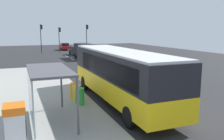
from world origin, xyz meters
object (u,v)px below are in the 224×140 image
Objects in this scene: sedan_near at (65,46)px; bus at (119,73)px; sedan_far at (77,50)px; traffic_light_median at (60,36)px; bus_shelter at (42,82)px; recycling_bin_green at (80,96)px; white_van at (85,50)px; ticket_machine at (16,134)px; recycling_bin_yellow at (77,93)px; traffic_light_far_side at (41,34)px; recycling_bin_orange at (74,90)px; traffic_light_near_side at (87,34)px.

bus is at bearing -95.79° from sedan_near.
traffic_light_median is at bearing 107.40° from sedan_far.
bus is 39.78m from sedan_near.
traffic_light_median reaches higher than bus_shelter.
traffic_light_median reaches higher than recycling_bin_green.
bus_shelter is (-8.61, -24.56, 0.75)m from white_van.
traffic_light_median is at bearing 78.63° from ticket_machine.
recycling_bin_yellow is at bearing -97.77° from traffic_light_median.
bus is 33.63m from traffic_light_far_side.
recycling_bin_orange is 0.18× the size of traffic_light_near_side.
bus_shelter reaches higher than recycling_bin_green.
traffic_light_median is at bearing 82.39° from recycling_bin_green.
sedan_far is 4.71× the size of recycling_bin_orange.
bus_shelter is at bearing -128.74° from recycling_bin_yellow.
white_van reaches higher than recycling_bin_green.
recycling_bin_orange is 0.19× the size of traffic_light_median.
recycling_bin_green is at bearing -90.00° from recycling_bin_orange.
traffic_light_far_side reaches higher than sedan_near.
ticket_machine is (-9.78, -27.77, -0.17)m from white_van.
sedan_near is 2.30× the size of ticket_machine.
recycling_bin_green is 0.70m from recycling_bin_yellow.
recycling_bin_green and recycling_bin_orange have the same top height.
sedan_near is 4.71× the size of recycling_bin_yellow.
recycling_bin_orange is (-2.49, 1.35, -1.19)m from bus.
traffic_light_median reaches higher than recycling_bin_yellow.
bus_shelter is at bearing -100.58° from traffic_light_median.
sedan_far is at bearing 73.64° from ticket_machine.
white_van is (3.91, 22.45, -0.50)m from bus.
bus is at bearing 1.25° from recycling_bin_green.
bus_shelter is at bearing -95.30° from traffic_light_far_side.
sedan_far is 4.71× the size of recycling_bin_yellow.
recycling_bin_green is (-6.50, -39.62, -0.14)m from sedan_near.
sedan_far is 0.91× the size of traffic_light_median.
traffic_light_far_side is (1.10, 32.22, 2.91)m from recycling_bin_orange.
traffic_light_far_side is 1.35× the size of bus_shelter.
bus_shelter is at bearing 70.04° from ticket_machine.
bus_shelter is at bearing -109.32° from white_van.
white_van reaches higher than recycling_bin_orange.
ticket_machine is (-9.87, -33.63, 0.38)m from sedan_far.
sedan_far is 6.81m from traffic_light_median.
traffic_light_far_side is at bearing 83.44° from ticket_machine.
bus_shelter reaches higher than recycling_bin_orange.
sedan_far is 1.12× the size of bus_shelter.
sedan_near is 4.71× the size of recycling_bin_green.
white_van is 1.18× the size of sedan_far.
recycling_bin_yellow is at bearing 165.45° from bus.
white_van is 22.07m from recycling_bin_orange.
traffic_light_near_side is at bearing 73.54° from recycling_bin_green.
ticket_machine reaches higher than recycling_bin_yellow.
bus is 2.76× the size of bus_shelter.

